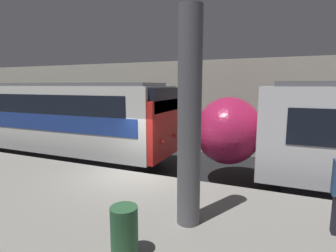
# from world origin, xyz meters

# --- Properties ---
(ground_plane) EXTENTS (120.00, 120.00, 0.00)m
(ground_plane) POSITION_xyz_m (0.00, 0.00, 0.00)
(ground_plane) COLOR black
(platform) EXTENTS (40.00, 4.43, 0.96)m
(platform) POSITION_xyz_m (0.00, -2.21, 0.48)
(platform) COLOR gray
(platform) RESTS_ON ground
(station_rear_barrier) EXTENTS (50.00, 0.15, 5.03)m
(station_rear_barrier) POSITION_xyz_m (0.00, 7.01, 2.52)
(station_rear_barrier) COLOR #B2AD9E
(station_rear_barrier) RESTS_ON ground
(support_pillar_near) EXTENTS (0.45, 0.45, 4.16)m
(support_pillar_near) POSITION_xyz_m (2.42, -2.31, 3.04)
(support_pillar_near) COLOR #56565B
(support_pillar_near) RESTS_ON platform
(train_boxy) EXTENTS (16.96, 3.06, 3.80)m
(train_boxy) POSITION_xyz_m (-8.55, 2.74, 1.96)
(train_boxy) COLOR black
(train_boxy) RESTS_ON ground
(trash_bin) EXTENTS (0.44, 0.44, 0.85)m
(trash_bin) POSITION_xyz_m (1.82, -3.73, 1.39)
(trash_bin) COLOR #2D5B38
(trash_bin) RESTS_ON platform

